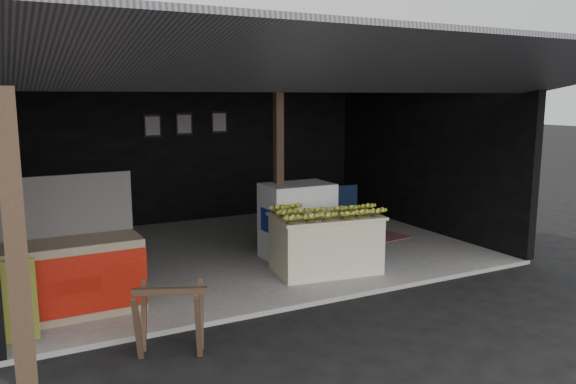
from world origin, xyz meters
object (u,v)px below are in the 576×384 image
sawhorse (170,313)px  white_crate (297,221)px  banana_table (326,243)px  neighbor_stall (72,273)px  water_barrel (368,244)px  plastic_chair (348,208)px

sawhorse → white_crate: bearing=63.5°
banana_table → neighbor_stall: bearing=-171.7°
water_barrel → plastic_chair: plastic_chair is taller
neighbor_stall → water_barrel: bearing=2.0°
neighbor_stall → water_barrel: (4.14, 0.22, -0.23)m
banana_table → white_crate: size_ratio=1.39×
plastic_chair → neighbor_stall: bearing=-156.5°
sawhorse → banana_table: bearing=51.6°
banana_table → neighbor_stall: 3.27m
sawhorse → plastic_chair: (3.83, 2.78, 0.17)m
white_crate → water_barrel: (0.89, -0.57, -0.33)m
banana_table → water_barrel: size_ratio=3.34×
neighbor_stall → sawhorse: (0.70, -1.40, -0.10)m
neighbor_stall → sawhorse: size_ratio=1.95×
banana_table → plastic_chair: (1.26, 1.36, 0.13)m
sawhorse → plastic_chair: 4.73m
neighbor_stall → plastic_chair: 4.73m
water_barrel → banana_table: bearing=-166.5°
banana_table → white_crate: bearing=99.7°
banana_table → plastic_chair: size_ratio=1.72×
banana_table → water_barrel: 0.91m
water_barrel → white_crate: bearing=147.4°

